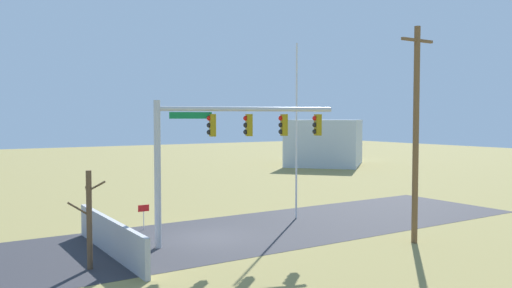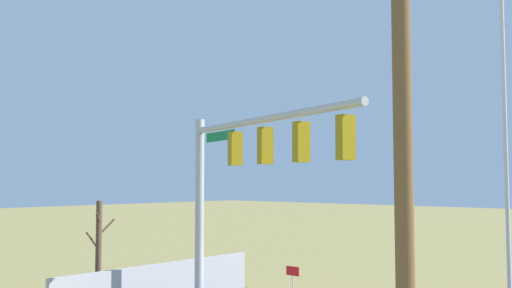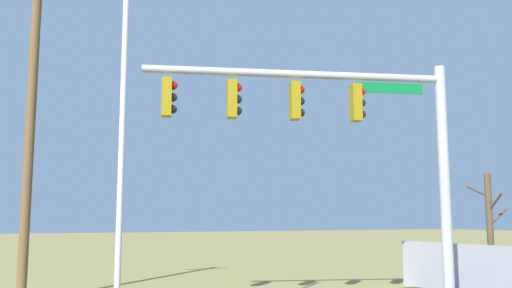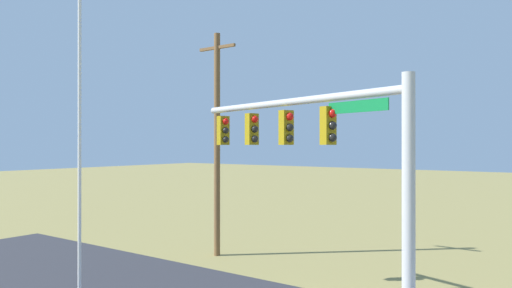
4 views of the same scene
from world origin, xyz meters
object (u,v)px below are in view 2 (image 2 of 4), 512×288
bare_tree (98,253)px  signal_mast (241,170)px  open_sign (293,275)px  utility_pole (403,134)px  flagpole (506,160)px

bare_tree → signal_mast: bearing=-172.7°
signal_mast → open_sign: 6.10m
signal_mast → bare_tree: signal_mast is taller
signal_mast → utility_pole: utility_pole is taller
utility_pole → open_sign: bearing=-45.1°
flagpole → signal_mast: bearing=23.9°
signal_mast → open_sign: signal_mast is taller
bare_tree → utility_pole: bearing=164.1°
signal_mast → flagpole: (-6.21, -2.75, 0.19)m
flagpole → open_sign: bearing=-12.8°
flagpole → utility_pole: bearing=97.9°
flagpole → bare_tree: 12.84m
flagpole → open_sign: (7.98, -1.81, -3.83)m
bare_tree → open_sign: (-4.03, -5.30, -0.95)m
signal_mast → flagpole: size_ratio=0.80×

